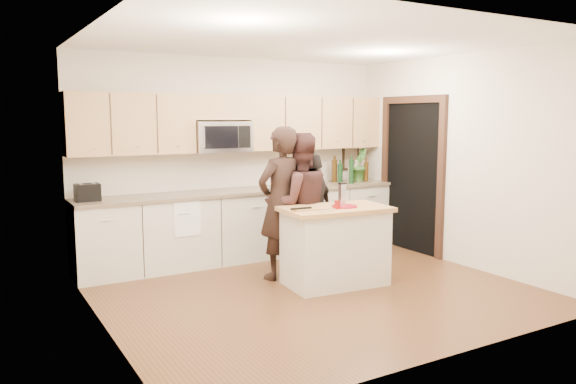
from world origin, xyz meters
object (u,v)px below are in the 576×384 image
woman_left (281,203)px  woman_right (313,212)px  toaster (87,192)px  island (335,246)px  woman_center (299,205)px

woman_left → woman_right: size_ratio=1.21×
toaster → woman_left: woman_left is taller
toaster → woman_left: bearing=-27.8°
woman_left → woman_right: (0.48, 0.04, -0.16)m
island → woman_center: 0.70m
island → woman_left: size_ratio=0.70×
island → toaster: size_ratio=4.55×
woman_right → woman_center: bearing=-20.3°
toaster → woman_right: bearing=-22.3°
toaster → woman_left: 2.25m
toaster → woman_center: size_ratio=0.16×
island → woman_center: bearing=110.6°
toaster → woman_left: (1.98, -1.05, -0.14)m
woman_left → island: bearing=112.7°
toaster → woman_right: (2.46, -1.01, -0.30)m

